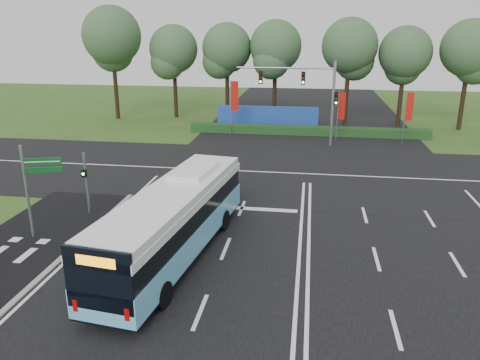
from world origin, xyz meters
name	(u,v)px	position (x,y,z in m)	size (l,w,h in m)	color
ground	(299,254)	(0.00, 0.00, 0.00)	(120.00, 120.00, 0.00)	#32531B
road_main	(299,254)	(0.00, 0.00, 0.02)	(20.00, 120.00, 0.04)	black
road_cross	(304,174)	(0.00, 12.00, 0.03)	(120.00, 14.00, 0.05)	black
kerb_strip	(50,269)	(-10.10, -3.00, 0.06)	(0.25, 18.00, 0.12)	gray
city_bus	(174,221)	(-5.31, -1.06, 1.69)	(3.91, 11.90, 3.36)	#60B1DE
pedestrian_signal	(86,181)	(-11.30, 3.09, 1.84)	(0.31, 0.41, 3.37)	gray
street_sign	(34,181)	(-12.24, -0.01, 2.80)	(1.70, 0.58, 4.51)	gray
banner_flag_left	(234,99)	(-6.84, 23.80, 3.26)	(0.73, 0.21, 5.02)	gray
banner_flag_mid	(341,109)	(2.78, 22.44, 2.86)	(0.62, 0.26, 4.38)	gray
banner_flag_right	(408,110)	(8.38, 22.32, 2.92)	(0.66, 0.11, 4.47)	gray
traffic_light_gantry	(311,90)	(0.21, 20.50, 4.66)	(8.41, 0.28, 7.00)	gray
hedge	(307,131)	(0.00, 24.50, 0.40)	(22.00, 1.20, 0.80)	#143718
blue_hoarding	(267,117)	(-4.00, 27.00, 1.10)	(10.00, 0.30, 2.20)	#1D439F
eucalyptus_row	(271,46)	(-4.05, 30.58, 7.79)	(41.22, 8.14, 11.83)	black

